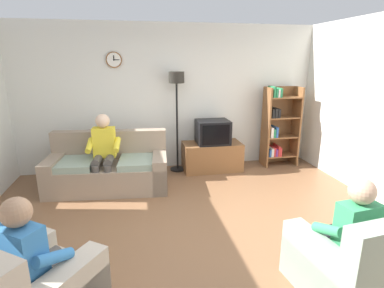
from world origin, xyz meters
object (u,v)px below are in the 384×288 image
bookshelf (278,126)px  tv_stand (212,156)px  couch (109,169)px  armchair_near_bookshelf (350,266)px  floor_lamp (177,94)px  person_in_right_armchair (347,230)px  person_on_couch (104,149)px  person_in_left_armchair (34,255)px  tv (213,132)px

bookshelf → tv_stand: bearing=-176.9°
couch → armchair_near_bookshelf: bearing=-51.7°
floor_lamp → person_in_right_armchair: (1.03, -3.38, -0.85)m
couch → armchair_near_bookshelf: same height
person_on_couch → person_in_left_armchair: (-0.31, -2.53, -0.09)m
person_in_right_armchair → bookshelf: bearing=73.7°
floor_lamp → person_in_left_armchair: (-1.58, -3.24, -0.85)m
tv → armchair_near_bookshelf: (0.39, -3.35, -0.46)m
couch → person_on_couch: (-0.04, -0.11, 0.39)m
person_in_right_armchair → tv: bearing=96.6°
couch → person_in_right_armchair: person_in_right_armchair is taller
bookshelf → person_in_left_armchair: size_ratio=1.40×
armchair_near_bookshelf → person_in_right_armchair: size_ratio=0.86×
tv_stand → person_in_left_armchair: person_in_left_armchair is taller
person_on_couch → person_in_right_armchair: (2.30, -2.67, -0.09)m
couch → person_in_right_armchair: size_ratio=1.76×
tv → person_on_couch: person_on_couch is taller
couch → bookshelf: size_ratio=1.25×
armchair_near_bookshelf → person_in_left_armchair: person_in_left_armchair is taller
floor_lamp → person_on_couch: 1.64m
armchair_near_bookshelf → tv_stand: bearing=96.5°
tv → floor_lamp: 0.96m
person_in_left_armchair → couch: bearing=82.4°
tv_stand → floor_lamp: size_ratio=0.59×
tv → person_in_right_armchair: person_in_right_armchair is taller
person_in_right_armchair → floor_lamp: bearing=106.9°
tv → person_in_left_armchair: (-2.23, -3.12, -0.15)m
person_in_left_armchair → person_in_right_armchair: (2.61, -0.14, 0.00)m
tv_stand → bookshelf: bookshelf is taller
tv_stand → floor_lamp: 1.36m
couch → person_in_left_armchair: person_in_left_armchair is taller
tv_stand → person_in_right_armchair: (0.38, -3.28, 0.34)m
tv → bookshelf: bearing=4.1°
tv_stand → armchair_near_bookshelf: armchair_near_bookshelf is taller
tv → person_on_couch: size_ratio=0.48×
person_on_couch → couch: bearing=69.1°
tv → person_on_couch: (-1.92, -0.59, -0.05)m
floor_lamp → bookshelf: bearing=-0.7°
bookshelf → floor_lamp: 2.12m
couch → armchair_near_bookshelf: (2.27, -2.87, -0.02)m
tv → person_in_right_armchair: 3.29m
tv_stand → person_in_left_armchair: size_ratio=0.98×
couch → person_on_couch: person_on_couch is taller
bookshelf → tv: bearing=-175.9°
tv_stand → bookshelf: size_ratio=0.70×
armchair_near_bookshelf → bookshelf: bearing=74.3°
floor_lamp → person_in_right_armchair: size_ratio=1.65×
floor_lamp → person_on_couch: (-1.27, -0.71, -0.75)m
floor_lamp → person_in_right_armchair: bearing=-73.1°
person_on_couch → floor_lamp: bearing=29.2°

